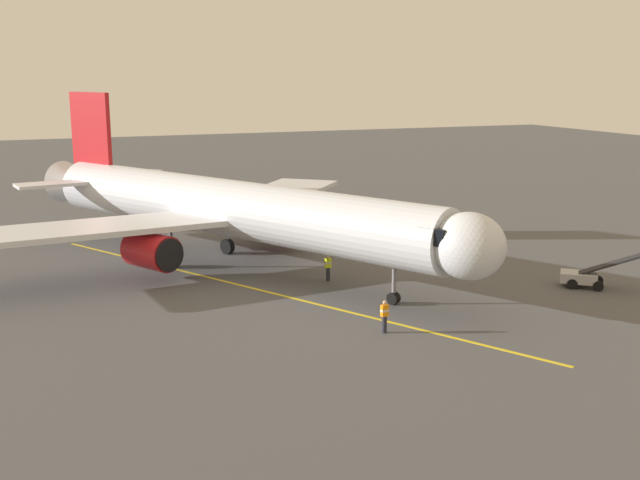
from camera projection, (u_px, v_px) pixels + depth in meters
name	position (u px, v px, depth m)	size (l,w,h in m)	color
ground_plane	(218.00, 258.00, 55.39)	(220.00, 220.00, 0.00)	#4C4C4F
apron_lead_in_line	(256.00, 289.00, 47.34)	(0.24, 40.00, 0.01)	yellow
airplane	(226.00, 209.00, 52.10)	(31.23, 37.08, 11.50)	silver
ground_crew_marshaller	(384.00, 316.00, 39.29)	(0.43, 0.30, 1.71)	#23232D
ground_crew_wing_walker	(373.00, 240.00, 56.87)	(0.44, 0.31, 1.71)	#23232D
ground_crew_loader	(328.00, 267.00, 49.05)	(0.44, 0.31, 1.71)	#23232D
belt_loader_near_nose	(584.00, 276.00, 47.65)	(4.25, 3.89, 2.32)	#9E9EA3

